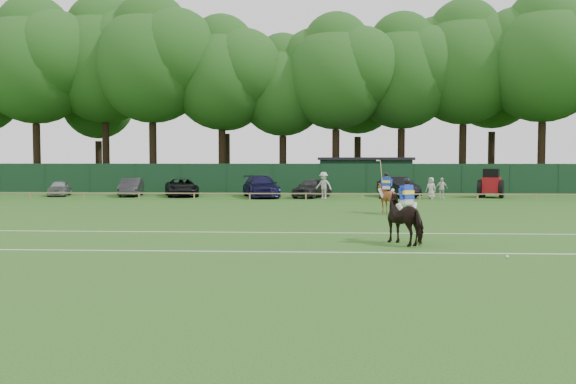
# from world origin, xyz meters

# --- Properties ---
(ground) EXTENTS (160.00, 160.00, 0.00)m
(ground) POSITION_xyz_m (0.00, 0.00, 0.00)
(ground) COLOR #1E4C14
(ground) RESTS_ON ground
(horse_dark) EXTENTS (1.92, 2.24, 1.74)m
(horse_dark) POSITION_xyz_m (4.96, -3.97, 0.87)
(horse_dark) COLOR black
(horse_dark) RESTS_ON ground
(horse_chestnut) EXTENTS (1.76, 1.85, 1.65)m
(horse_chestnut) POSITION_xyz_m (5.53, 7.70, 0.82)
(horse_chestnut) COLOR brown
(horse_chestnut) RESTS_ON ground
(sedan_silver) EXTENTS (2.28, 3.86, 1.23)m
(sedan_silver) POSITION_xyz_m (-18.45, 21.71, 0.62)
(sedan_silver) COLOR #95989A
(sedan_silver) RESTS_ON ground
(sedan_grey) EXTENTS (2.15, 4.44, 1.40)m
(sedan_grey) POSITION_xyz_m (-12.74, 21.74, 0.70)
(sedan_grey) COLOR #2B2A2C
(sedan_grey) RESTS_ON ground
(suv_black) EXTENTS (3.70, 5.45, 1.39)m
(suv_black) POSITION_xyz_m (-8.75, 21.70, 0.69)
(suv_black) COLOR black
(suv_black) RESTS_ON ground
(sedan_navy) EXTENTS (3.60, 6.01, 1.63)m
(sedan_navy) POSITION_xyz_m (-2.49, 21.05, 0.81)
(sedan_navy) COLOR #121135
(sedan_navy) RESTS_ON ground
(hatch_grey) EXTENTS (3.35, 4.65, 1.47)m
(hatch_grey) POSITION_xyz_m (1.40, 20.81, 0.74)
(hatch_grey) COLOR #2C2C2E
(hatch_grey) RESTS_ON ground
(estate_black) EXTENTS (2.95, 4.94, 1.54)m
(estate_black) POSITION_xyz_m (7.95, 21.52, 0.77)
(estate_black) COLOR black
(estate_black) RESTS_ON ground
(spectator_left) EXTENTS (1.45, 1.17, 1.95)m
(spectator_left) POSITION_xyz_m (2.26, 19.51, 0.98)
(spectator_left) COLOR beige
(spectator_left) RESTS_ON ground
(spectator_mid) EXTENTS (0.94, 0.48, 1.55)m
(spectator_mid) POSITION_xyz_m (10.83, 19.66, 0.77)
(spectator_mid) COLOR silver
(spectator_mid) RESTS_ON ground
(spectator_right) EXTENTS (0.91, 0.86, 1.57)m
(spectator_right) POSITION_xyz_m (10.08, 19.66, 0.78)
(spectator_right) COLOR beige
(spectator_right) RESTS_ON ground
(rider_dark) EXTENTS (0.85, 0.65, 1.41)m
(rider_dark) POSITION_xyz_m (4.97, -3.98, 1.64)
(rider_dark) COLOR silver
(rider_dark) RESTS_ON ground
(rider_chestnut) EXTENTS (0.92, 0.75, 2.05)m
(rider_chestnut) POSITION_xyz_m (5.52, 7.69, 1.57)
(rider_chestnut) COLOR silver
(rider_chestnut) RESTS_ON ground
(polo_ball) EXTENTS (0.09, 0.09, 0.09)m
(polo_ball) POSITION_xyz_m (7.52, -6.84, 0.04)
(polo_ball) COLOR silver
(polo_ball) RESTS_ON ground
(pitch_lines) EXTENTS (60.00, 5.10, 0.01)m
(pitch_lines) POSITION_xyz_m (0.00, -3.50, 0.01)
(pitch_lines) COLOR silver
(pitch_lines) RESTS_ON ground
(pitch_rail) EXTENTS (62.10, 0.10, 0.50)m
(pitch_rail) POSITION_xyz_m (0.00, 18.00, 0.45)
(pitch_rail) COLOR #997F5B
(pitch_rail) RESTS_ON ground
(perimeter_fence) EXTENTS (92.08, 0.08, 2.50)m
(perimeter_fence) POSITION_xyz_m (0.00, 27.00, 1.25)
(perimeter_fence) COLOR #14351E
(perimeter_fence) RESTS_ON ground
(utility_shed) EXTENTS (8.40, 4.40, 3.04)m
(utility_shed) POSITION_xyz_m (6.00, 30.00, 1.54)
(utility_shed) COLOR #14331E
(utility_shed) RESTS_ON ground
(tree_row) EXTENTS (96.00, 12.00, 21.00)m
(tree_row) POSITION_xyz_m (2.00, 35.00, 0.00)
(tree_row) COLOR #26561C
(tree_row) RESTS_ON ground
(tractor) EXTENTS (2.55, 3.03, 2.17)m
(tractor) POSITION_xyz_m (14.88, 21.37, 1.03)
(tractor) COLOR maroon
(tractor) RESTS_ON ground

